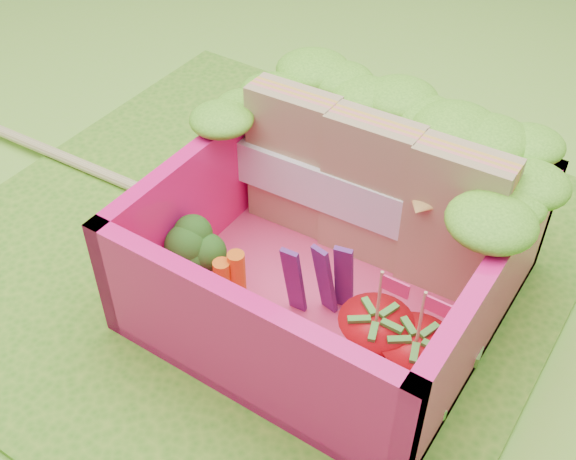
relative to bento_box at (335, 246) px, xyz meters
The scene contains 13 objects.
ground 0.54m from the bento_box, behind, with size 14.00×14.00×0.00m, color #86CC39.
placemat 0.53m from the bento_box, behind, with size 2.60×2.60×0.03m, color #4C9321.
bento_floor 0.25m from the bento_box, behind, with size 1.30×1.30×0.05m, color #E2396B.
bento_box is the anchor object (origin of this frame).
lettuce_ruffle 0.57m from the bento_box, 90.00° to the left, with size 1.43×0.77×0.11m.
sandwich_stack 0.28m from the bento_box, 88.96° to the left, with size 1.20×0.22×0.66m.
broccoli 0.58m from the bento_box, 148.61° to the right, with size 0.31×0.31×0.25m.
carrot_sticks 0.43m from the bento_box, 134.08° to the right, with size 0.11×0.11×0.26m.
purple_wedges 0.16m from the bento_box, 77.70° to the right, with size 0.22×0.15×0.38m.
strawberry_left 0.44m from the bento_box, 40.23° to the right, with size 0.27×0.27×0.51m.
strawberry_right 0.57m from the bento_box, 30.08° to the right, with size 0.26×0.26×0.50m.
snap_peas 0.54m from the bento_box, 31.70° to the right, with size 0.59×0.51×0.05m.
chopsticks 1.58m from the bento_box, behind, with size 2.20×0.16×0.05m.
Camera 1 is at (1.41, -1.86, 2.25)m, focal length 45.00 mm.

